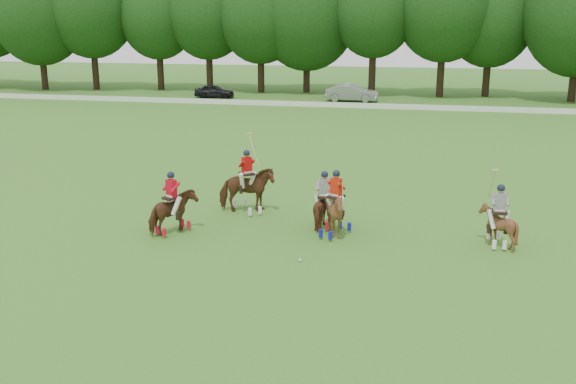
% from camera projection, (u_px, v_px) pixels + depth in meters
% --- Properties ---
extents(ground, '(180.00, 180.00, 0.00)m').
position_uv_depth(ground, '(221.00, 270.00, 19.19)').
color(ground, '#3A7321').
rests_on(ground, ground).
extents(tree_line, '(117.98, 14.32, 14.75)m').
position_uv_depth(tree_line, '(377.00, 10.00, 62.33)').
color(tree_line, black).
rests_on(tree_line, ground).
extents(boundary_rail, '(120.00, 0.10, 0.44)m').
position_uv_depth(boundary_rail, '(361.00, 106.00, 54.97)').
color(boundary_rail, white).
rests_on(boundary_rail, ground).
extents(car_left, '(3.94, 1.82, 1.31)m').
position_uv_depth(car_left, '(215.00, 91.00, 62.20)').
color(car_left, black).
rests_on(car_left, ground).
extents(car_mid, '(4.83, 1.76, 1.58)m').
position_uv_depth(car_mid, '(352.00, 93.00, 59.35)').
color(car_mid, gray).
rests_on(car_mid, ground).
extents(polo_red_a, '(1.56, 1.96, 2.23)m').
position_uv_depth(polo_red_a, '(172.00, 212.00, 22.32)').
color(polo_red_a, '#462812').
rests_on(polo_red_a, ground).
extents(polo_red_b, '(2.33, 2.31, 3.01)m').
position_uv_depth(polo_red_b, '(247.00, 190.00, 24.80)').
color(polo_red_b, '#462812').
rests_on(polo_red_b, ground).
extents(polo_red_c, '(1.83, 1.90, 2.34)m').
position_uv_depth(polo_red_c, '(336.00, 213.00, 22.05)').
color(polo_red_c, '#462812').
rests_on(polo_red_c, ground).
extents(polo_stripe_a, '(1.00, 1.63, 2.09)m').
position_uv_depth(polo_stripe_a, '(324.00, 208.00, 22.99)').
color(polo_stripe_a, '#462812').
rests_on(polo_stripe_a, ground).
extents(polo_stripe_b, '(1.22, 1.35, 2.65)m').
position_uv_depth(polo_stripe_b, '(498.00, 225.00, 21.08)').
color(polo_stripe_b, '#462812').
rests_on(polo_stripe_b, ground).
extents(polo_ball, '(0.09, 0.09, 0.09)m').
position_uv_depth(polo_ball, '(300.00, 260.00, 19.89)').
color(polo_ball, white).
rests_on(polo_ball, ground).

